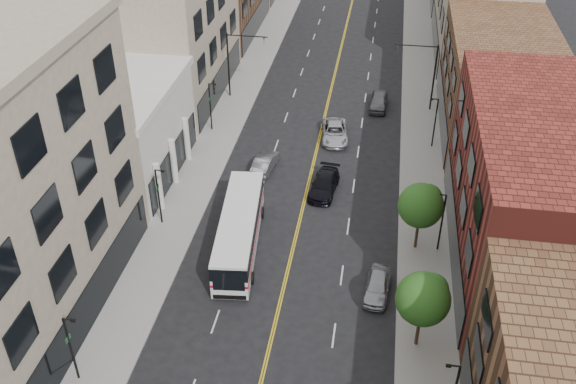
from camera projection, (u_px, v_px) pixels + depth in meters
The scene contains 21 objects.
sidewalk_left at pixel (209, 155), 61.00m from camera, with size 4.00×110.00×0.15m, color gray.
sidewalk_right at pixel (422, 173), 58.41m from camera, with size 4.00×110.00×0.15m, color gray.
bldg_l_white at pixel (117, 134), 56.43m from camera, with size 10.00×14.00×8.00m, color silver.
bldg_l_far_a at pixel (170, 15), 67.53m from camera, with size 10.00×20.00×18.00m, color gray.
bldg_r_mid at pixel (535, 193), 45.19m from camera, with size 10.00×22.00×12.00m, color #581D17.
bldg_r_far_a at pixel (499, 83), 62.92m from camera, with size 10.00×20.00×10.00m, color brown.
tree_r_2 at pixel (425, 297), 39.10m from camera, with size 3.40×3.40×5.59m.
tree_r_3 at pixel (422, 204), 47.28m from camera, with size 3.40×3.40×5.59m.
lamp_l_1 at pixel (71, 346), 37.42m from camera, with size 0.81×0.55×5.05m.
lamp_l_2 at pixel (159, 193), 50.50m from camera, with size 0.81×0.55×5.05m.
lamp_l_3 at pixel (211, 104), 63.59m from camera, with size 0.81×0.55×5.05m.
lamp_r_2 at pixel (442, 219), 47.67m from camera, with size 0.81×0.55×5.05m.
lamp_r_3 at pixel (435, 120), 60.75m from camera, with size 0.81×0.55×5.05m.
signal_mast_left at pixel (235, 58), 69.10m from camera, with size 4.49×0.18×7.20m.
signal_mast_right at pixel (428, 70), 66.44m from camera, with size 4.49×0.18×7.20m.
city_bus at pixel (239, 229), 48.62m from camera, with size 3.85×12.32×3.12m.
car_parked_far at pixel (377, 286), 44.95m from camera, with size 1.69×4.20×1.43m, color #9C9EA3.
car_lane_behind at pixel (265, 162), 58.67m from camera, with size 1.54×4.41×1.45m, color #515156.
car_lane_a at pixel (324, 184), 55.60m from camera, with size 2.10×5.16×1.50m, color black.
car_lane_b at pixel (335, 132), 63.37m from camera, with size 2.51×5.45×1.51m, color silver.
car_lane_c at pixel (379, 101), 69.01m from camera, with size 1.86×4.62×1.57m, color #4E4E53.
Camera 1 is at (5.65, -15.64, 31.38)m, focal length 40.00 mm.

